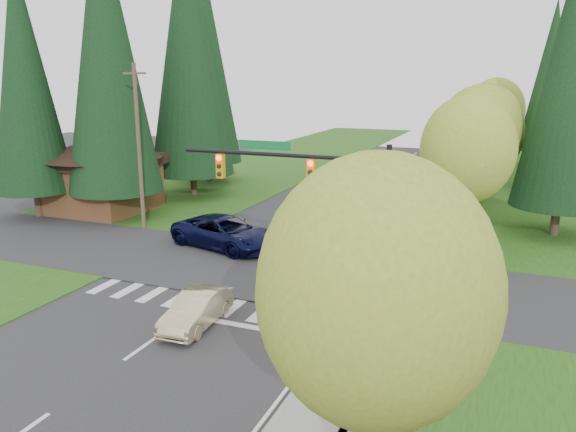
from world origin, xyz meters
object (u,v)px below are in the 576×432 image
Objects in this scene: sedan_champagne at (197,310)px; suv_navy at (225,233)px; parked_car_c at (434,184)px; parked_car_e at (453,162)px; parked_car_b at (410,204)px; parked_car_d at (432,167)px; parked_car_a at (381,223)px.

suv_navy is (-3.80, 9.26, 0.23)m from sedan_champagne.
sedan_champagne is at bearing -142.77° from suv_navy.
suv_navy is 21.52m from parked_car_c.
suv_navy is at bearing -97.09° from parked_car_e.
suv_navy is 1.28× the size of parked_car_b.
parked_car_c is 0.93× the size of parked_car_d.
parked_car_a is at bearing -102.56° from parked_car_b.
parked_car_d is at bearing 91.70° from parked_car_a.
parked_car_c reaches higher than parked_car_b.
parked_car_d is 6.04m from parked_car_e.
sedan_champagne is at bearing -89.26° from parked_car_e.
suv_navy reaches higher than parked_car_e.
parked_car_e is (1.17, 27.92, 0.01)m from parked_car_a.
parked_car_d reaches higher than parked_car_a.
sedan_champagne is 37.52m from parked_car_d.
parked_car_e is (4.71, 43.25, 0.00)m from sedan_champagne.
parked_car_a is 13.73m from parked_car_c.
suv_navy is 1.31× the size of parked_car_d.
parked_car_e is (-0.06, 14.25, -0.09)m from parked_car_c.
parked_car_e is at bearing 80.59° from sedan_champagne.
parked_car_d reaches higher than parked_car_e.
sedan_champagne is at bearing -106.99° from parked_car_b.
parked_car_c is at bearing 77.47° from sedan_champagne.
parked_car_d is at bearing 0.65° from suv_navy.
parked_car_c is at bearing 86.12° from parked_car_a.
parked_car_b reaches higher than sedan_champagne.
parked_car_d reaches higher than parked_car_c.
parked_car_b is at bearing -84.30° from parked_car_e.
sedan_champagne is 1.04× the size of parked_car_a.
parked_car_c reaches higher than sedan_champagne.
parked_car_c is (4.76, 29.00, 0.10)m from sedan_champagne.
suv_navy is 14.15m from parked_car_b.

